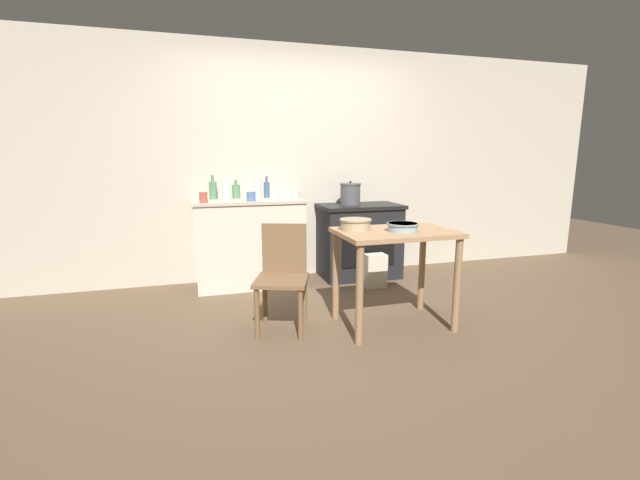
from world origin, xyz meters
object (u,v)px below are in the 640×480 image
Objects in this scene: chair at (283,274)px; bottle_left at (213,190)px; bottle_mid_left at (226,191)px; work_table at (395,248)px; bottle_far_left at (236,191)px; cup_mid_right at (296,196)px; stove at (359,241)px; mixing_bowl_large at (403,227)px; bottle_center at (258,188)px; flour_sack at (375,271)px; stock_pot at (350,194)px; bottle_center_left at (267,189)px; cup_right at (203,198)px; mixing_bowl_small at (356,224)px; cup_center_right at (282,195)px; cup_far_right at (251,197)px.

bottle_left is at bearing 127.29° from chair.
bottle_mid_left is (-0.31, 1.29, 0.56)m from chair.
bottle_far_left is (-1.07, 1.64, 0.35)m from work_table.
bottle_far_left is 0.87× the size of bottle_mid_left.
bottle_far_left is 0.68m from cup_mid_right.
chair is at bearing -133.04° from stove.
bottle_center is (-0.88, 1.62, 0.21)m from mixing_bowl_large.
bottle_center is at bearing 153.16° from flour_sack.
stock_pot reaches higher than cup_mid_right.
bottle_center_left is 0.77m from cup_right.
mixing_bowl_small is 1.01× the size of bottle_left.
stove is at bearing -8.59° from bottle_far_left.
cup_center_right is (-0.32, 1.27, 0.13)m from mixing_bowl_small.
bottle_center reaches higher than stove.
flour_sack is at bearing -25.61° from bottle_far_left.
flour_sack is at bearing 76.65° from mixing_bowl_large.
bottle_far_left reaches higher than cup_center_right.
bottle_far_left is at bearing 171.41° from stove.
bottle_center is 3.13× the size of cup_far_right.
bottle_mid_left is (-0.89, 1.40, 0.17)m from mixing_bowl_small.
bottle_left is at bearing 179.59° from bottle_center_left.
bottle_center_left is (0.13, 1.41, 0.56)m from chair.
cup_far_right is at bearing 126.21° from work_table.
chair is at bearing -72.74° from bottle_left.
work_table is at bearing -51.85° from bottle_mid_left.
bottle_left is 0.37m from cup_right.
bottle_center_left is (-0.77, 1.68, 0.18)m from mixing_bowl_large.
mixing_bowl_small is at bearing -56.37° from bottle_left.
stock_pot is at bearing 85.42° from mixing_bowl_large.
stove is at bearing -2.60° from bottle_mid_left.
bottle_far_left is at bearing 123.02° from work_table.
cup_center_right is (0.12, -0.25, -0.04)m from bottle_center_left.
bottle_left reaches higher than chair.
stove is 0.51m from flour_sack.
stock_pot reaches higher than cup_far_right.
bottle_left is at bearing 137.33° from cup_far_right.
stock_pot is 2.58× the size of cup_right.
bottle_center reaches higher than stock_pot.
mixing_bowl_large reaches higher than stove.
mixing_bowl_large is at bearing -58.51° from work_table.
bottle_left is at bearing -177.06° from bottle_far_left.
bottle_left is at bearing 128.54° from mixing_bowl_large.
flour_sack is at bearing -23.15° from cup_center_right.
flour_sack is at bearing -19.20° from bottle_mid_left.
bottle_center reaches higher than work_table.
bottle_mid_left reaches higher than mixing_bowl_large.
mixing_bowl_small is at bearing -69.27° from bottle_center.
work_table is 0.19m from mixing_bowl_large.
cup_mid_right is at bearing 100.37° from mixing_bowl_small.
chair is (-0.87, 0.21, -0.20)m from work_table.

